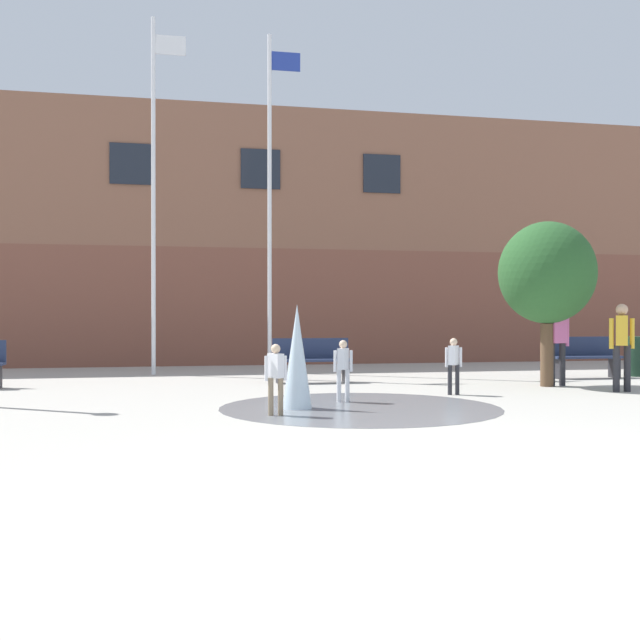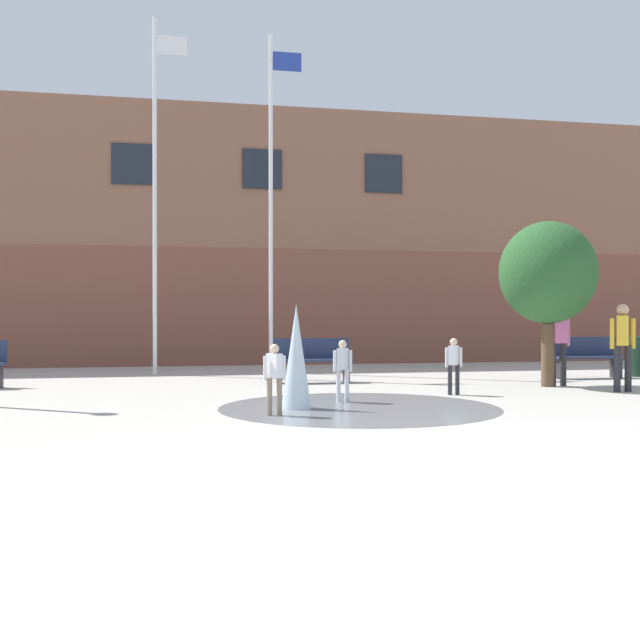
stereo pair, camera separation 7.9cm
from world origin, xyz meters
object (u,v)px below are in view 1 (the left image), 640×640
park_bench_near_trashcan (312,359)px  park_bench_far_right (584,356)px  adult_watching (557,338)px  trash_can (638,356)px  child_in_fountain (343,366)px  child_with_pink_shirt (454,362)px  adult_in_red (622,340)px  street_tree_near_building (547,273)px  child_running (276,374)px  flagpole_left (155,185)px  flagpole_right (271,194)px

park_bench_near_trashcan → park_bench_far_right: size_ratio=1.00×
adult_watching → trash_can: bearing=14.4°
child_in_fountain → park_bench_near_trashcan: bearing=30.3°
child_with_pink_shirt → trash_can: 6.36m
adult_in_red → child_in_fountain: (-5.31, -0.57, -0.35)m
child_in_fountain → street_tree_near_building: bearing=-35.3°
adult_watching → child_with_pink_shirt: size_ratio=1.61×
street_tree_near_building → child_running: bearing=-151.2°
child_running → park_bench_near_trashcan: bearing=128.3°
park_bench_far_right → adult_watching: (-1.56, -1.62, 0.45)m
adult_watching → trash_can: size_ratio=1.77×
child_in_fountain → street_tree_near_building: size_ratio=0.31×
flagpole_left → child_with_pink_shirt: bearing=-47.6°
park_bench_near_trashcan → trash_can: (7.59, 0.12, -0.03)m
child_in_fountain → child_with_pink_shirt: 2.24m
park_bench_far_right → trash_can: park_bench_far_right is taller
park_bench_far_right → street_tree_near_building: bearing=-137.4°
adult_in_red → child_with_pink_shirt: 3.20m
adult_in_red → trash_can: size_ratio=1.77×
park_bench_near_trashcan → park_bench_far_right: bearing=-1.0°
adult_in_red → child_with_pink_shirt: adult_in_red is taller
child_with_pink_shirt → flagpole_left: 8.56m
park_bench_near_trashcan → child_running: bearing=-106.5°
park_bench_near_trashcan → street_tree_near_building: street_tree_near_building is taller
adult_in_red → park_bench_far_right: bearing=14.8°
adult_watching → child_with_pink_shirt: (-2.59, -1.12, -0.35)m
park_bench_far_right → child_with_pink_shirt: (-4.15, -2.74, 0.10)m
street_tree_near_building → child_with_pink_shirt: bearing=-155.1°
adult_watching → street_tree_near_building: size_ratio=0.50×
child_with_pink_shirt → flagpole_right: flagpole_right is taller
trash_can → child_running: bearing=-150.9°
child_in_fountain → trash_can: bearing=-31.7°
flagpole_left → flagpole_right: flagpole_left is taller
park_bench_near_trashcan → adult_in_red: bearing=-30.0°
adult_in_red → adult_watching: bearing=58.8°
park_bench_far_right → flagpole_left: bearing=162.6°
park_bench_far_right → street_tree_near_building: size_ratio=0.50×
flagpole_left → street_tree_near_building: bearing=-31.2°
park_bench_near_trashcan → flagpole_right: size_ratio=0.20×
park_bench_near_trashcan → street_tree_near_building: bearing=-22.1°
child_with_pink_shirt → flagpole_right: size_ratio=0.12×
adult_watching → child_in_fountain: bearing=-176.0°
child_with_pink_shirt → street_tree_near_building: street_tree_near_building is taller
adult_watching → child_in_fountain: (-4.73, -1.80, -0.35)m
flagpole_left → park_bench_far_right: bearing=-17.4°
child_in_fountain → child_with_pink_shirt: same height
park_bench_near_trashcan → adult_watching: (4.55, -1.73, 0.45)m
flagpole_left → adult_in_red: bearing=-34.7°
child_in_fountain → flagpole_left: bearing=58.7°
child_running → child_in_fountain: same height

